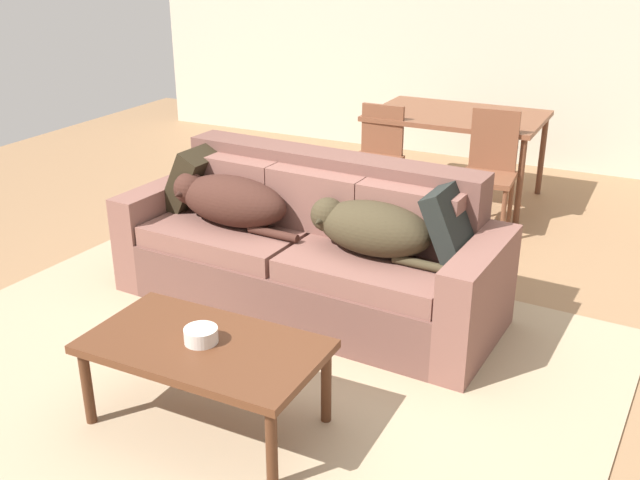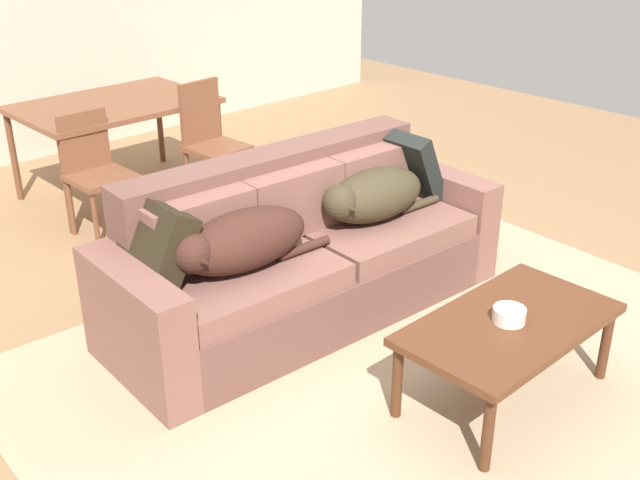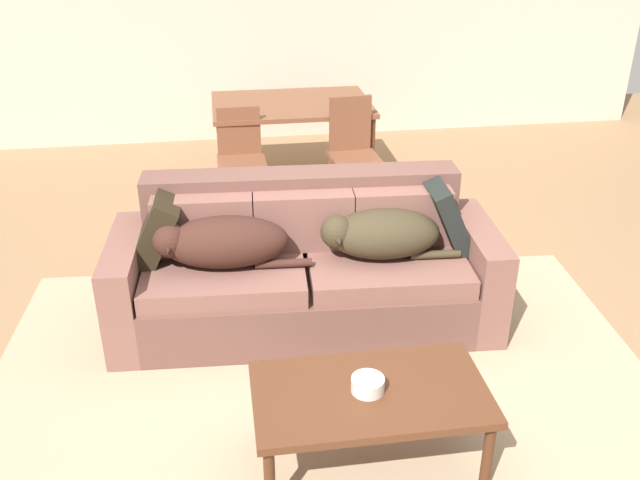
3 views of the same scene
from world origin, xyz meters
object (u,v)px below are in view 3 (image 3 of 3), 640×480
dining_table (291,109)px  dining_chair_near_right (353,148)px  bowl_on_coffee_table (368,385)px  couch (305,270)px  coffee_table (370,399)px  dog_on_right_cushion (380,234)px  dining_chair_near_left (241,155)px  throw_pillow_by_left_arm (157,227)px  dog_on_left_cushion (220,242)px  throw_pillow_by_right_arm (446,213)px

dining_table → dining_chair_near_right: dining_chair_near_right is taller
bowl_on_coffee_table → dining_table: bearing=88.9°
couch → coffee_table: couch is taller
couch → dining_chair_near_right: (0.64, 1.75, 0.15)m
dog_on_right_cushion → coffee_table: bearing=-101.3°
dining_chair_near_left → coffee_table: bearing=-82.9°
throw_pillow_by_left_arm → dog_on_right_cushion: bearing=-9.5°
dog_on_left_cushion → dog_on_right_cushion: 0.95m
throw_pillow_by_left_arm → bowl_on_coffee_table: throw_pillow_by_left_arm is taller
dining_table → dining_chair_near_right: (0.45, -0.61, -0.18)m
throw_pillow_by_left_arm → dining_table: (1.07, 2.26, 0.02)m
throw_pillow_by_left_arm → bowl_on_coffee_table: size_ratio=2.70×
couch → throw_pillow_by_left_arm: (-0.88, 0.10, 0.31)m
couch → dining_table: size_ratio=1.69×
coffee_table → dog_on_left_cushion: bearing=118.1°
throw_pillow_by_right_arm → dining_chair_near_right: 1.78m
throw_pillow_by_left_arm → dining_chair_near_right: size_ratio=0.45×
throw_pillow_by_right_arm → bowl_on_coffee_table: size_ratio=2.89×
dining_table → couch: bearing=-94.6°
bowl_on_coffee_table → dog_on_right_cushion: bearing=74.8°
coffee_table → dining_chair_near_right: size_ratio=1.17×
dining_chair_near_left → dog_on_left_cushion: bearing=-97.2°
dining_chair_near_right → throw_pillow_by_right_arm: bearing=-86.2°
dining_chair_near_right → dog_on_right_cushion: bearing=-100.3°
dog_on_left_cushion → dining_chair_near_left: (0.21, 1.90, -0.16)m
coffee_table → dining_chair_near_left: dining_chair_near_left is taller
throw_pillow_by_left_arm → dog_on_left_cushion: bearing=-28.1°
dog_on_right_cushion → couch: bearing=167.8°
coffee_table → couch: bearing=95.8°
dog_on_left_cushion → throw_pillow_by_left_arm: size_ratio=2.20×
dog_on_right_cushion → throw_pillow_by_right_arm: size_ratio=1.89×
bowl_on_coffee_table → throw_pillow_by_left_arm: bearing=125.5°
dog_on_left_cushion → dog_on_right_cushion: bearing=1.9°
dining_chair_near_left → dining_chair_near_right: dining_chair_near_right is taller
bowl_on_coffee_table → dining_chair_near_right: (0.52, 3.06, 0.04)m
dining_chair_near_left → throw_pillow_by_right_arm: bearing=-57.4°
dining_table → dining_chair_near_right: bearing=-53.5°
throw_pillow_by_right_arm → dining_table: bearing=106.5°
dining_chair_near_left → couch: bearing=-81.3°
throw_pillow_by_left_arm → coffee_table: 1.76m
couch → coffee_table: (0.13, -1.31, 0.03)m
throw_pillow_by_right_arm → bowl_on_coffee_table: (-0.77, -1.30, -0.21)m
dog_on_left_cushion → throw_pillow_by_right_arm: bearing=7.3°
couch → throw_pillow_by_left_arm: 0.94m
coffee_table → dining_chair_near_left: size_ratio=1.26×
throw_pillow_by_left_arm → couch: bearing=-6.5°
throw_pillow_by_right_arm → coffee_table: throw_pillow_by_right_arm is taller
coffee_table → dining_chair_near_right: (0.51, 3.06, 0.12)m
dog_on_left_cushion → coffee_table: 1.39m
dog_on_right_cushion → throw_pillow_by_right_arm: bearing=18.3°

